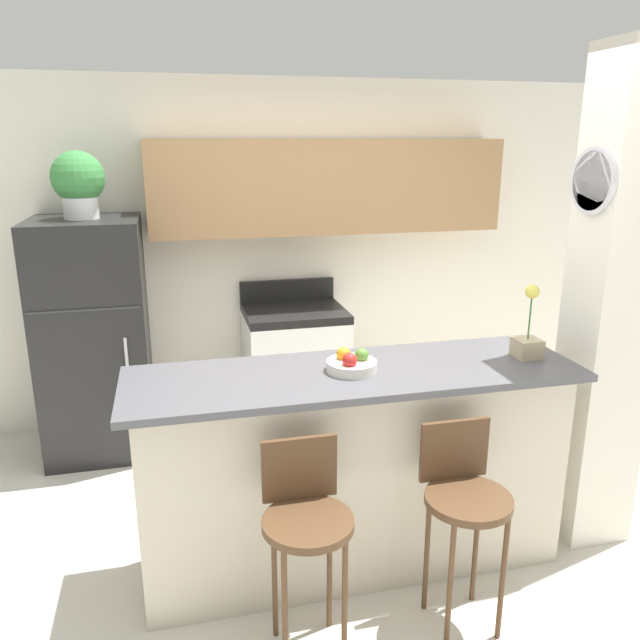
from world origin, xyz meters
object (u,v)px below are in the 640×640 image
fruit_bowl (352,364)px  stove_range (295,366)px  bar_stool_right (464,498)px  orchid_vase (528,337)px  potted_plant_on_fridge (78,182)px  refrigerator (95,338)px  bar_stool_left (306,520)px

fruit_bowl → stove_range: bearing=87.8°
bar_stool_right → orchid_vase: bearing=41.1°
stove_range → potted_plant_on_fridge: 1.98m
potted_plant_on_fridge → fruit_bowl: potted_plant_on_fridge is taller
refrigerator → fruit_bowl: size_ratio=6.75×
refrigerator → bar_stool_right: size_ratio=1.75×
orchid_vase → fruit_bowl: orchid_vase is taller
stove_range → orchid_vase: (0.85, -1.72, 0.70)m
refrigerator → bar_stool_left: bearing=-64.7°
bar_stool_right → orchid_vase: (0.54, 0.47, 0.54)m
refrigerator → fruit_bowl: bearing=-50.8°
potted_plant_on_fridge → bar_stool_right: bearing=-51.3°
stove_range → fruit_bowl: bearing=-92.2°
bar_stool_right → stove_range: bearing=97.9°
potted_plant_on_fridge → fruit_bowl: bearing=-50.8°
stove_range → bar_stool_left: (-0.40, -2.19, 0.15)m
bar_stool_right → orchid_vase: orchid_vase is taller
bar_stool_left → fruit_bowl: fruit_bowl is taller
stove_range → fruit_bowl: 1.81m
refrigerator → bar_stool_right: (1.71, -2.13, -0.19)m
bar_stool_right → fruit_bowl: (-0.37, 0.49, 0.48)m
refrigerator → stove_range: bearing=2.5°
bar_stool_left → bar_stool_right: bearing=0.0°
bar_stool_left → potted_plant_on_fridge: (-1.01, 2.13, 1.24)m
refrigerator → orchid_vase: size_ratio=4.32×
fruit_bowl → bar_stool_left: bearing=-124.2°
potted_plant_on_fridge → stove_range: bearing=2.5°
bar_stool_left → orchid_vase: orchid_vase is taller
orchid_vase → refrigerator: bearing=143.7°
bar_stool_left → orchid_vase: (1.25, 0.47, 0.54)m
potted_plant_on_fridge → orchid_vase: (2.25, -1.65, -0.70)m
stove_range → orchid_vase: orchid_vase is taller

